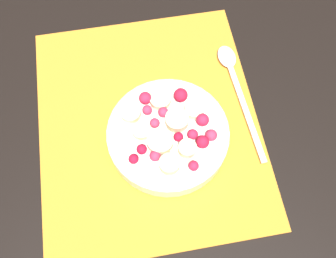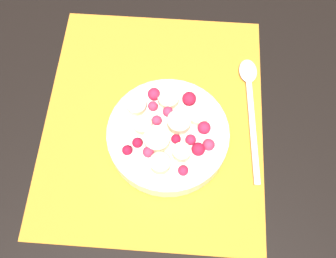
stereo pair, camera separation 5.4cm
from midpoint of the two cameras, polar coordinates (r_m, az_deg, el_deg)
ground_plane at (r=0.59m, az=-5.55°, el=0.61°), size 3.00×3.00×0.00m
placemat at (r=0.59m, az=-5.57°, el=0.73°), size 0.40×0.34×0.01m
fruit_bowl at (r=0.55m, az=-2.73°, el=-1.06°), size 0.18×0.18×0.05m
spoon at (r=0.63m, az=7.57°, el=7.72°), size 0.22×0.03×0.01m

